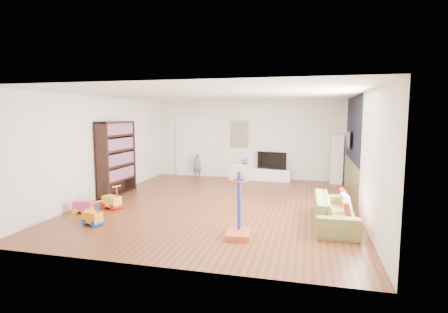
% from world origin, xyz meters
% --- Properties ---
extents(floor, '(6.50, 7.50, 0.00)m').
position_xyz_m(floor, '(0.00, 0.00, 0.00)').
color(floor, brown).
rests_on(floor, ground).
extents(ceiling, '(6.50, 7.50, 0.00)m').
position_xyz_m(ceiling, '(0.00, 0.00, 2.70)').
color(ceiling, white).
rests_on(ceiling, ground).
extents(wall_back, '(6.50, 0.00, 2.70)m').
position_xyz_m(wall_back, '(0.00, 3.75, 1.35)').
color(wall_back, silver).
rests_on(wall_back, ground).
extents(wall_front, '(6.50, 0.00, 2.70)m').
position_xyz_m(wall_front, '(0.00, -3.75, 1.35)').
color(wall_front, white).
rests_on(wall_front, ground).
extents(wall_left, '(0.00, 7.50, 2.70)m').
position_xyz_m(wall_left, '(-3.25, 0.00, 1.35)').
color(wall_left, silver).
rests_on(wall_left, ground).
extents(wall_right, '(0.00, 7.50, 2.70)m').
position_xyz_m(wall_right, '(3.25, 0.00, 1.35)').
color(wall_right, silver).
rests_on(wall_right, ground).
extents(navy_accent, '(0.01, 3.20, 1.70)m').
position_xyz_m(navy_accent, '(3.23, 1.40, 1.85)').
color(navy_accent, black).
rests_on(navy_accent, wall_right).
extents(olive_wainscot, '(0.01, 3.20, 1.00)m').
position_xyz_m(olive_wainscot, '(3.23, 1.40, 0.50)').
color(olive_wainscot, brown).
rests_on(olive_wainscot, wall_right).
extents(doorway, '(1.45, 0.06, 2.10)m').
position_xyz_m(doorway, '(-1.90, 3.71, 1.05)').
color(doorway, white).
rests_on(doorway, ground).
extents(painting_back, '(0.62, 0.06, 0.92)m').
position_xyz_m(painting_back, '(-0.25, 3.71, 1.55)').
color(painting_back, gold).
rests_on(painting_back, wall_back).
extents(artwork_right, '(0.04, 0.56, 0.46)m').
position_xyz_m(artwork_right, '(3.17, 1.60, 1.55)').
color(artwork_right, '#7F3F8C').
rests_on(artwork_right, wall_right).
extents(media_console, '(1.71, 0.53, 0.39)m').
position_xyz_m(media_console, '(0.71, 3.44, 0.20)').
color(media_console, white).
rests_on(media_console, ground).
extents(tall_cabinet, '(0.39, 0.39, 1.59)m').
position_xyz_m(tall_cabinet, '(3.01, 3.39, 0.79)').
color(tall_cabinet, white).
rests_on(tall_cabinet, ground).
extents(bookshelf, '(0.40, 1.41, 2.05)m').
position_xyz_m(bookshelf, '(-3.00, 0.24, 1.02)').
color(bookshelf, black).
rests_on(bookshelf, ground).
extents(sofa, '(0.80, 2.00, 0.58)m').
position_xyz_m(sofa, '(2.67, -1.06, 0.29)').
color(sofa, olive).
rests_on(sofa, ground).
extents(basketball_hoop, '(0.51, 0.59, 1.32)m').
position_xyz_m(basketball_hoop, '(0.91, -2.23, 0.66)').
color(basketball_hoop, '#BD4926').
rests_on(basketball_hoop, ground).
extents(ride_on_yellow, '(0.49, 0.39, 0.57)m').
position_xyz_m(ride_on_yellow, '(-2.39, -1.05, 0.28)').
color(ride_on_yellow, yellow).
rests_on(ride_on_yellow, ground).
extents(ride_on_orange, '(0.43, 0.33, 0.51)m').
position_xyz_m(ride_on_orange, '(-2.10, -2.25, 0.26)').
color(ride_on_orange, orange).
rests_on(ride_on_orange, ground).
extents(ride_on_pink, '(0.45, 0.34, 0.53)m').
position_xyz_m(ride_on_pink, '(-2.84, -1.52, 0.27)').
color(ride_on_pink, '#CE378F').
rests_on(ride_on_pink, ground).
extents(child, '(0.37, 0.33, 0.84)m').
position_xyz_m(child, '(-1.74, 3.44, 0.42)').
color(child, slate).
rests_on(child, ground).
extents(tv, '(1.02, 0.37, 0.59)m').
position_xyz_m(tv, '(0.94, 3.50, 0.69)').
color(tv, black).
rests_on(tv, media_console).
extents(vase_plant, '(0.40, 0.36, 0.39)m').
position_xyz_m(vase_plant, '(0.00, 3.41, 0.59)').
color(vase_plant, navy).
rests_on(vase_plant, media_console).
extents(pillow_left, '(0.10, 0.35, 0.35)m').
position_xyz_m(pillow_left, '(2.85, -1.61, 0.46)').
color(pillow_left, red).
rests_on(pillow_left, sofa).
extents(pillow_center, '(0.17, 0.38, 0.37)m').
position_xyz_m(pillow_center, '(2.89, -1.06, 0.46)').
color(pillow_center, silver).
rests_on(pillow_center, sofa).
extents(pillow_right, '(0.13, 0.35, 0.34)m').
position_xyz_m(pillow_right, '(2.89, -0.49, 0.46)').
color(pillow_right, '#BE0311').
rests_on(pillow_right, sofa).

